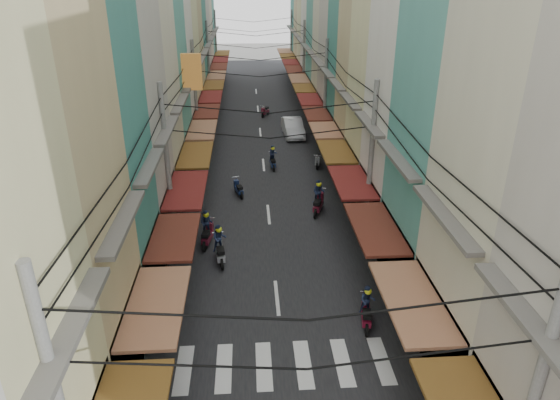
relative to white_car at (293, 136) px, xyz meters
name	(u,v)px	position (x,y,z in m)	size (l,w,h in m)	color
ground	(274,272)	(-2.72, -20.84, 0.00)	(160.00, 160.00, 0.00)	slate
road	(261,139)	(-2.72, -0.84, 0.01)	(10.00, 80.00, 0.02)	black
sidewalk_left	(182,141)	(-9.22, -0.84, 0.03)	(3.00, 80.00, 0.06)	gray
sidewalk_right	(339,137)	(3.78, -0.84, 0.03)	(3.00, 80.00, 0.06)	gray
crosswalk	(284,365)	(-2.72, -26.84, 0.03)	(7.55, 2.40, 0.01)	silver
building_row_left	(142,18)	(-10.64, -4.28, 9.78)	(7.80, 67.67, 23.70)	silver
building_row_right	(375,23)	(5.19, -4.40, 9.41)	(7.80, 68.98, 22.59)	#387C72
utility_poles	(262,69)	(-2.72, -5.83, 6.59)	(10.20, 66.13, 8.20)	gray
white_car	(293,136)	(0.00, 0.00, 0.00)	(5.10, 2.00, 1.80)	silver
bicycle	(415,257)	(4.18, -19.94, 0.00)	(0.67, 1.79, 1.23)	black
moving_scooters	(273,205)	(-2.44, -14.73, 0.55)	(7.47, 33.01, 2.00)	black
parked_scooters	(376,317)	(1.00, -24.96, 0.46)	(13.48, 15.12, 1.00)	black
pedestrians	(178,252)	(-7.11, -20.52, 1.04)	(12.01, 18.79, 2.21)	#251F29
market_umbrella	(473,286)	(4.44, -25.34, 2.00)	(2.15, 2.15, 2.27)	#B2B2B7
traffic_sign	(410,283)	(2.06, -25.29, 2.18)	(0.10, 0.65, 2.99)	gray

